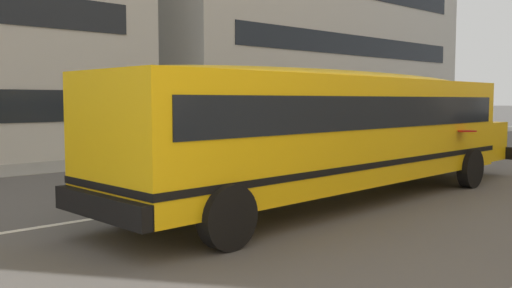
% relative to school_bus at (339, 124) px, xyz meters
% --- Properties ---
extents(ground_plane, '(400.00, 400.00, 0.00)m').
position_rel_school_bus_xyz_m(ground_plane, '(0.91, 1.87, -1.62)').
color(ground_plane, '#54514F').
extents(sidewalk_far, '(120.00, 3.00, 0.01)m').
position_rel_school_bus_xyz_m(sidewalk_far, '(0.91, 9.97, -1.61)').
color(sidewalk_far, gray).
rests_on(sidewalk_far, ground_plane).
extents(lane_centreline, '(110.00, 0.16, 0.01)m').
position_rel_school_bus_xyz_m(lane_centreline, '(0.91, 1.87, -1.62)').
color(lane_centreline, silver).
rests_on(lane_centreline, ground_plane).
extents(school_bus, '(12.27, 2.97, 2.72)m').
position_rel_school_bus_xyz_m(school_bus, '(0.00, 0.00, 0.00)').
color(school_bus, yellow).
rests_on(school_bus, ground_plane).
extents(parked_car_white_near_corner, '(3.90, 1.89, 1.64)m').
position_rel_school_bus_xyz_m(parked_car_white_near_corner, '(6.13, 7.34, -0.77)').
color(parked_car_white_near_corner, silver).
rests_on(parked_car_white_near_corner, ground_plane).
extents(parked_car_silver_by_lamppost, '(3.95, 1.97, 1.64)m').
position_rel_school_bus_xyz_m(parked_car_silver_by_lamppost, '(17.28, 7.38, -0.77)').
color(parked_car_silver_by_lamppost, '#B7BABF').
rests_on(parked_car_silver_by_lamppost, ground_plane).
extents(apartment_block_far_centre, '(21.64, 11.86, 16.50)m').
position_rel_school_bus_xyz_m(apartment_block_far_centre, '(16.04, 17.38, 6.63)').
color(apartment_block_far_centre, '#B7B7B2').
rests_on(apartment_block_far_centre, ground_plane).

